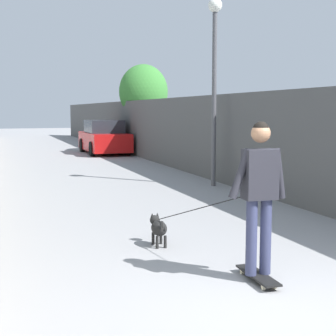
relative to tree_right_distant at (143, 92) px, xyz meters
The scene contains 8 objects.
ground_plane 7.03m from the tree_right_distant, 141.03° to the left, with size 80.00×80.00×0.00m, color gray.
fence_right 7.23m from the tree_right_distant, behind, with size 48.00×0.30×2.41m, color #4C4C4C.
tree_right_distant is the anchor object (origin of this frame).
lamp_post 11.14m from the tree_right_distant, behind, with size 0.36×0.36×4.80m.
skateboard 18.61m from the tree_right_distant, 167.54° to the left, with size 0.81×0.24×0.08m.
person_skateboarder 18.49m from the tree_right_distant, 167.54° to the left, with size 0.24×0.71×1.77m.
dog 16.97m from the tree_right_distant, 164.18° to the left, with size 2.12×0.74×1.06m.
car_near 2.91m from the tree_right_distant, 96.86° to the left, with size 4.06×1.80×1.54m.
Camera 1 is at (-3.91, 2.76, 1.97)m, focal length 53.30 mm.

